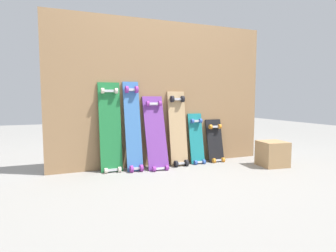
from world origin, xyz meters
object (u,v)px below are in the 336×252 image
object	(u,v)px
skateboard_natural	(178,131)
skateboard_teal	(197,142)
skateboard_blue	(133,129)
skateboard_black	(215,144)
skateboard_green	(110,130)
skateboard_purple	(156,136)
wooden_crate	(272,154)

from	to	relation	value
skateboard_natural	skateboard_teal	xyz separation A→B (m)	(0.24, 0.01, -0.13)
skateboard_blue	skateboard_black	size ratio (longest dim) A/B	1.73
skateboard_natural	skateboard_green	bearing A→B (deg)	178.82
skateboard_purple	skateboard_teal	distance (m)	0.53
skateboard_teal	wooden_crate	size ratio (longest dim) A/B	2.34
skateboard_green	skateboard_blue	bearing A→B (deg)	-9.15
wooden_crate	skateboard_purple	bearing A→B (deg)	161.86
skateboard_purple	wooden_crate	xyz separation A→B (m)	(1.22, -0.40, -0.21)
skateboard_natural	skateboard_teal	size ratio (longest dim) A/B	1.38
skateboard_teal	skateboard_black	distance (m)	0.25
skateboard_green	skateboard_natural	size ratio (longest dim) A/B	1.10
skateboard_blue	skateboard_teal	distance (m)	0.78
skateboard_green	skateboard_black	xyz separation A→B (m)	(1.24, -0.01, -0.21)
skateboard_blue	skateboard_teal	bearing A→B (deg)	2.17
skateboard_teal	wooden_crate	xyz separation A→B (m)	(0.70, -0.46, -0.11)
skateboard_purple	skateboard_natural	distance (m)	0.29
skateboard_purple	wooden_crate	distance (m)	1.30
skateboard_blue	wooden_crate	size ratio (longest dim) A/B	3.57
skateboard_blue	skateboard_black	xyz separation A→B (m)	(1.01, 0.03, -0.22)
skateboard_teal	skateboard_natural	bearing A→B (deg)	-178.22
skateboard_green	skateboard_blue	xyz separation A→B (m)	(0.23, -0.04, 0.01)
skateboard_blue	skateboard_natural	bearing A→B (deg)	2.35
skateboard_purple	skateboard_teal	size ratio (longest dim) A/B	1.31
skateboard_green	skateboard_teal	xyz separation A→B (m)	(0.99, -0.01, -0.17)
skateboard_green	wooden_crate	bearing A→B (deg)	-15.40
skateboard_black	wooden_crate	distance (m)	0.64
skateboard_green	skateboard_purple	bearing A→B (deg)	-7.96
skateboard_teal	wooden_crate	distance (m)	0.84
skateboard_green	skateboard_blue	size ratio (longest dim) A/B	0.99
skateboard_blue	wooden_crate	distance (m)	1.55
skateboard_blue	wooden_crate	world-z (taller)	skateboard_blue
skateboard_green	skateboard_natural	bearing A→B (deg)	-1.18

